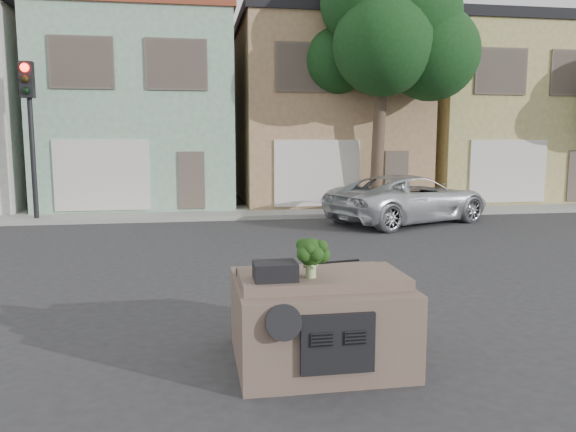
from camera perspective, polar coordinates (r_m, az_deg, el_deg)
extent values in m
plane|color=#303033|center=(9.89, -0.73, -7.90)|extent=(120.00, 120.00, 0.00)
cube|color=gray|center=(20.13, -5.29, 0.36)|extent=(40.00, 3.00, 0.15)
cube|color=#89AF95|center=(24.02, -14.62, 10.19)|extent=(7.20, 8.20, 7.55)
cube|color=#9F7C57|center=(24.55, 3.39, 10.38)|extent=(7.20, 8.20, 7.55)
cube|color=tan|center=(27.21, 19.21, 9.71)|extent=(7.20, 8.20, 7.55)
imported|color=silver|center=(18.57, 12.15, -0.65)|extent=(6.14, 4.59, 1.55)
cube|color=black|center=(19.58, -24.63, 6.74)|extent=(0.40, 0.40, 5.10)
cube|color=#143815|center=(20.33, 9.24, 12.16)|extent=(4.40, 4.00, 8.50)
cube|color=brown|center=(6.91, 3.12, -10.08)|extent=(2.00, 1.80, 1.12)
cube|color=black|center=(6.30, -1.31, -5.61)|extent=(0.48, 0.38, 0.20)
cube|color=black|center=(7.18, 4.68, -4.68)|extent=(0.69, 0.15, 0.02)
cube|color=black|center=(6.37, 2.34, -4.23)|extent=(0.53, 0.53, 0.47)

